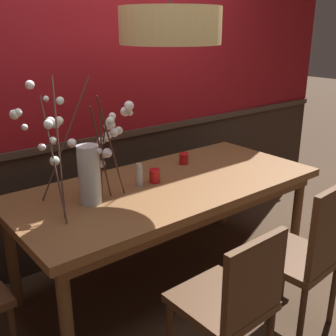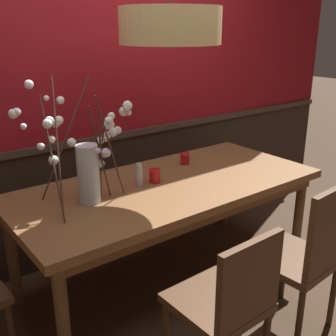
% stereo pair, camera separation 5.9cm
% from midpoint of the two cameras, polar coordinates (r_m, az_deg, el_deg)
% --- Properties ---
extents(ground_plane, '(24.00, 24.00, 0.00)m').
position_cam_midpoint_polar(ground_plane, '(3.13, 0.56, -15.12)').
color(ground_plane, '#422D1E').
extents(back_wall, '(5.15, 0.14, 2.98)m').
position_cam_midpoint_polar(back_wall, '(3.21, -7.78, 13.97)').
color(back_wall, '#2D2119').
rests_on(back_wall, ground).
extents(dining_table, '(2.10, 0.96, 0.76)m').
position_cam_midpoint_polar(dining_table, '(2.80, 0.60, -3.62)').
color(dining_table, brown).
rests_on(dining_table, ground).
extents(chair_far_side_right, '(0.45, 0.43, 0.97)m').
position_cam_midpoint_polar(chair_far_side_right, '(3.72, -4.27, -0.07)').
color(chair_far_side_right, '#4C301C').
rests_on(chair_far_side_right, ground).
extents(chair_near_side_right, '(0.46, 0.44, 0.97)m').
position_cam_midpoint_polar(chair_near_side_right, '(2.53, 19.45, -11.02)').
color(chair_near_side_right, '#4C301C').
rests_on(chair_near_side_right, ground).
extents(chair_near_side_left, '(0.42, 0.44, 0.89)m').
position_cam_midpoint_polar(chair_near_side_left, '(2.09, 9.08, -17.82)').
color(chair_near_side_left, '#4C301C').
rests_on(chair_near_side_left, ground).
extents(vase_with_blossoms, '(0.64, 0.59, 0.74)m').
position_cam_midpoint_polar(vase_with_blossoms, '(2.43, -10.57, 0.87)').
color(vase_with_blossoms, silver).
rests_on(vase_with_blossoms, dining_table).
extents(candle_holder_nearer_center, '(0.07, 0.07, 0.09)m').
position_cam_midpoint_polar(candle_holder_nearer_center, '(3.14, 2.91, 1.32)').
color(candle_holder_nearer_center, red).
rests_on(candle_holder_nearer_center, dining_table).
extents(candle_holder_nearer_edge, '(0.08, 0.08, 0.09)m').
position_cam_midpoint_polar(candle_holder_nearer_edge, '(2.77, -1.25, -1.07)').
color(candle_holder_nearer_edge, red).
rests_on(candle_holder_nearer_edge, dining_table).
extents(condiment_bottle, '(0.05, 0.05, 0.15)m').
position_cam_midpoint_polar(condiment_bottle, '(2.71, -3.40, -0.97)').
color(condiment_bottle, '#ADADB2').
rests_on(condiment_bottle, dining_table).
extents(pendant_lamp, '(0.61, 0.61, 1.33)m').
position_cam_midpoint_polar(pendant_lamp, '(2.56, 0.99, 19.13)').
color(pendant_lamp, tan).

